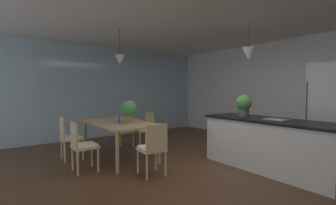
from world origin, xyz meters
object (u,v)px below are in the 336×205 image
at_px(potted_plant_on_island, 244,104).
at_px(refrigerator, 330,110).
at_px(vase_on_dining_table, 118,119).
at_px(chair_far_left, 145,128).
at_px(dining_table, 119,125).
at_px(chair_near_left, 69,137).
at_px(kitchen_island, 269,144).
at_px(potted_plant_on_table, 129,109).
at_px(chair_kitchen_end, 153,147).
at_px(chair_near_right, 82,145).

bearing_deg(potted_plant_on_island, refrigerator, 64.93).
bearing_deg(vase_on_dining_table, chair_far_left, 121.37).
distance_m(dining_table, refrigerator, 4.45).
xyz_separation_m(dining_table, chair_far_left, (-0.42, 0.88, -0.21)).
distance_m(chair_near_left, potted_plant_on_island, 3.52).
xyz_separation_m(kitchen_island, potted_plant_on_table, (-1.97, -1.72, 0.56)).
bearing_deg(potted_plant_on_table, chair_far_left, 132.64).
height_order(chair_near_left, potted_plant_on_island, potted_plant_on_island).
xyz_separation_m(refrigerator, vase_on_dining_table, (-2.42, -3.70, -0.15)).
relative_size(kitchen_island, refrigerator, 1.18).
height_order(chair_kitchen_end, vase_on_dining_table, vase_on_dining_table).
relative_size(chair_kitchen_end, chair_far_left, 1.00).
xyz_separation_m(kitchen_island, refrigerator, (0.31, 1.80, 0.53)).
distance_m(dining_table, chair_kitchen_end, 1.33).
xyz_separation_m(dining_table, chair_near_left, (-0.43, -0.88, -0.21)).
xyz_separation_m(chair_near_right, potted_plant_on_island, (1.33, 2.68, 0.66)).
bearing_deg(chair_kitchen_end, dining_table, 179.80).
height_order(refrigerator, vase_on_dining_table, refrigerator).
xyz_separation_m(chair_kitchen_end, chair_far_left, (-1.73, 0.88, 0.00)).
height_order(kitchen_island, potted_plant_on_island, potted_plant_on_island).
height_order(chair_near_left, vase_on_dining_table, vase_on_dining_table).
relative_size(refrigerator, potted_plant_on_table, 4.38).
height_order(chair_kitchen_end, chair_near_left, same).
bearing_deg(kitchen_island, chair_near_right, -124.88).
bearing_deg(chair_far_left, potted_plant_on_table, -47.36).
xyz_separation_m(chair_near_right, refrigerator, (2.17, 4.48, 0.51)).
height_order(potted_plant_on_table, vase_on_dining_table, potted_plant_on_table).
bearing_deg(chair_kitchen_end, chair_near_right, -135.49).
xyz_separation_m(chair_near_right, chair_near_left, (-0.85, 0.00, 0.00)).
xyz_separation_m(refrigerator, potted_plant_on_table, (-2.28, -3.53, 0.03)).
bearing_deg(refrigerator, chair_far_left, -137.92).
xyz_separation_m(potted_plant_on_island, potted_plant_on_table, (-1.44, -1.72, -0.11)).
height_order(chair_far_left, vase_on_dining_table, vase_on_dining_table).
distance_m(chair_near_right, chair_near_left, 0.85).
bearing_deg(refrigerator, vase_on_dining_table, -123.18).
height_order(chair_far_left, potted_plant_on_table, potted_plant_on_table).
bearing_deg(potted_plant_on_table, dining_table, -166.21).
xyz_separation_m(chair_far_left, refrigerator, (3.02, 2.72, 0.51)).
bearing_deg(chair_near_right, chair_far_left, 115.65).
relative_size(chair_near_right, refrigerator, 0.44).
distance_m(chair_far_left, potted_plant_on_island, 2.45).
relative_size(chair_kitchen_end, potted_plant_on_table, 1.93).
bearing_deg(kitchen_island, dining_table, -141.82).
distance_m(chair_kitchen_end, chair_near_right, 1.25).
xyz_separation_m(chair_kitchen_end, refrigerator, (1.28, 3.61, 0.51)).
bearing_deg(chair_near_right, chair_kitchen_end, 44.51).
height_order(chair_kitchen_end, kitchen_island, kitchen_island).
relative_size(dining_table, chair_near_left, 2.16).
bearing_deg(kitchen_island, chair_far_left, -161.22).
height_order(chair_near_right, refrigerator, refrigerator).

